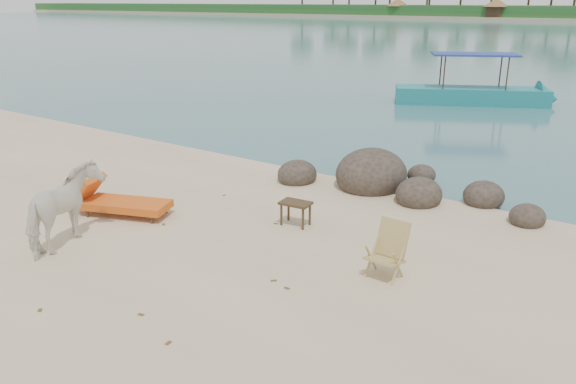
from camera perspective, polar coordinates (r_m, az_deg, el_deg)
name	(u,v)px	position (r m, az deg, el deg)	size (l,w,h in m)	color
boulders	(384,180)	(13.64, 9.74, 1.18)	(6.24, 2.81, 1.27)	#302920
cow	(65,210)	(10.96, -21.70, -1.67)	(0.78, 1.72, 1.45)	white
side_table	(296,215)	(11.25, 0.78, -2.36)	(0.61, 0.39, 0.49)	#2E2012
lounge_chair	(126,201)	(12.23, -16.12, -0.88)	(2.26, 0.79, 0.68)	#C54A17
deck_chair	(385,253)	(9.24, 9.81, -6.17)	(0.58, 0.63, 0.90)	tan
boat_near	(474,62)	(26.31, 18.37, 12.41)	(7.29, 1.64, 3.53)	#19797D
dead_leaves	(165,289)	(9.20, -12.38, -9.58)	(6.55, 6.66, 0.00)	brown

